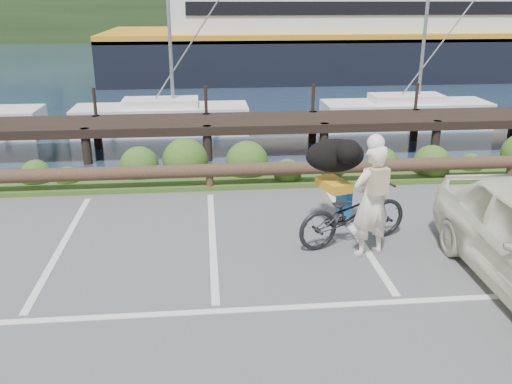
# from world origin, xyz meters

# --- Properties ---
(ground) EXTENTS (72.00, 72.00, 0.00)m
(ground) POSITION_xyz_m (0.00, 0.00, 0.00)
(ground) COLOR #4E4E50
(harbor_backdrop) EXTENTS (170.00, 160.00, 30.00)m
(harbor_backdrop) POSITION_xyz_m (0.39, 78.47, -0.00)
(harbor_backdrop) COLOR #19283D
(harbor_backdrop) RESTS_ON ground
(vegetation_strip) EXTENTS (34.00, 1.60, 0.10)m
(vegetation_strip) POSITION_xyz_m (0.00, 5.30, 0.05)
(vegetation_strip) COLOR #3D5B21
(vegetation_strip) RESTS_ON ground
(log_rail) EXTENTS (32.00, 0.30, 0.60)m
(log_rail) POSITION_xyz_m (0.00, 4.60, 0.00)
(log_rail) COLOR #443021
(log_rail) RESTS_ON ground
(bicycle) EXTENTS (2.22, 1.35, 1.10)m
(bicycle) POSITION_xyz_m (2.42, 1.60, 0.55)
(bicycle) COLOR black
(bicycle) RESTS_ON ground
(cyclist) EXTENTS (0.80, 0.65, 1.90)m
(cyclist) POSITION_xyz_m (2.57, 1.13, 0.95)
(cyclist) COLOR white
(cyclist) RESTS_ON ground
(dog) EXTENTS (0.82, 1.16, 0.61)m
(dog) POSITION_xyz_m (2.21, 2.24, 1.41)
(dog) COLOR black
(dog) RESTS_ON bicycle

